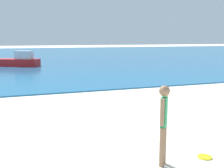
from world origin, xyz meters
The scene contains 4 objects.
water centered at (0.00, 43.62, 0.03)m, with size 160.00×60.00×0.06m, color #1E6B9E.
person_standing centered at (-0.01, 6.09, 0.86)m, with size 0.26×0.28×1.52m.
frisbee centered at (0.95, 6.08, 0.01)m, with size 0.28×0.28×0.03m, color yellow.
boat_near centered at (-2.03, 26.59, 0.50)m, with size 3.90×2.84×1.28m.
Camera 1 is at (-2.59, 1.75, 2.36)m, focal length 44.73 mm.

